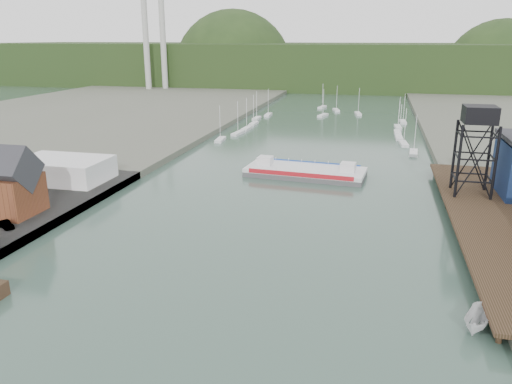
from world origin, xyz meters
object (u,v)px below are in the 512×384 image
at_px(motorboat, 478,321).
at_px(lift_tower, 479,120).
at_px(chain_ferry, 305,171).
at_px(harbor_building, 0,187).

bearing_deg(motorboat, lift_tower, 103.80).
distance_m(lift_tower, chain_ferry, 37.50).
bearing_deg(lift_tower, chain_ferry, 158.66).
distance_m(harbor_building, lift_tower, 82.49).
relative_size(chain_ferry, motorboat, 4.56).
distance_m(harbor_building, chain_ferry, 60.66).
relative_size(lift_tower, motorboat, 2.72).
bearing_deg(chain_ferry, harbor_building, -132.85).
xyz_separation_m(harbor_building, motorboat, (71.21, -16.17, -4.95)).
relative_size(lift_tower, chain_ferry, 0.60).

